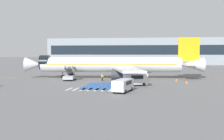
# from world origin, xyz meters

# --- Properties ---
(ground_plane) EXTENTS (600.00, 600.00, 0.00)m
(ground_plane) POSITION_xyz_m (0.00, 0.00, 0.00)
(ground_plane) COLOR slate
(apron_leadline_yellow) EXTENTS (76.75, 10.10, 0.01)m
(apron_leadline_yellow) POSITION_xyz_m (-1.45, 0.82, 0.00)
(apron_leadline_yellow) COLOR gold
(apron_leadline_yellow) RESTS_ON ground_plane
(apron_stand_patch_blue) EXTENTS (5.37, 10.70, 0.01)m
(apron_stand_patch_blue) POSITION_xyz_m (-1.45, -13.72, 0.00)
(apron_stand_patch_blue) COLOR #2856A8
(apron_stand_patch_blue) RESTS_ON ground_plane
(apron_walkway_bar_0) EXTENTS (0.44, 3.60, 0.01)m
(apron_walkway_bar_0) POSITION_xyz_m (-5.65, -18.51, 0.00)
(apron_walkway_bar_0) COLOR silver
(apron_walkway_bar_0) RESTS_ON ground_plane
(apron_walkway_bar_1) EXTENTS (0.44, 3.60, 0.01)m
(apron_walkway_bar_1) POSITION_xyz_m (-4.45, -18.51, 0.00)
(apron_walkway_bar_1) COLOR silver
(apron_walkway_bar_1) RESTS_ON ground_plane
(apron_walkway_bar_2) EXTENTS (0.44, 3.60, 0.01)m
(apron_walkway_bar_2) POSITION_xyz_m (-3.25, -18.51, 0.00)
(apron_walkway_bar_2) COLOR silver
(apron_walkway_bar_2) RESTS_ON ground_plane
(apron_walkway_bar_3) EXTENTS (0.44, 3.60, 0.01)m
(apron_walkway_bar_3) POSITION_xyz_m (-2.05, -18.51, 0.00)
(apron_walkway_bar_3) COLOR silver
(apron_walkway_bar_3) RESTS_ON ground_plane
(apron_walkway_bar_4) EXTENTS (0.44, 3.60, 0.01)m
(apron_walkway_bar_4) POSITION_xyz_m (-0.85, -18.51, 0.00)
(apron_walkway_bar_4) COLOR silver
(apron_walkway_bar_4) RESTS_ON ground_plane
(apron_walkway_bar_5) EXTENTS (0.44, 3.60, 0.01)m
(apron_walkway_bar_5) POSITION_xyz_m (0.35, -18.51, 0.00)
(apron_walkway_bar_5) COLOR silver
(apron_walkway_bar_5) RESTS_ON ground_plane
(apron_walkway_bar_6) EXTENTS (0.44, 3.60, 0.01)m
(apron_walkway_bar_6) POSITION_xyz_m (1.55, -18.51, 0.00)
(apron_walkway_bar_6) COLOR silver
(apron_walkway_bar_6) RESTS_ON ground_plane
(airliner) EXTENTS (42.77, 35.61, 9.79)m
(airliner) POSITION_xyz_m (-0.76, 0.91, 3.31)
(airliner) COLOR silver
(airliner) RESTS_ON ground_plane
(boarding_stairs_forward) EXTENTS (2.80, 5.43, 3.75)m
(boarding_stairs_forward) POSITION_xyz_m (-9.99, -4.65, 0.96)
(boarding_stairs_forward) COLOR #ADB2BA
(boarding_stairs_forward) RESTS_ON ground_plane
(fuel_tanker) EXTENTS (3.76, 9.82, 3.33)m
(fuel_tanker) POSITION_xyz_m (6.20, 25.83, 1.67)
(fuel_tanker) COLOR #38383D
(fuel_tanker) RESTS_ON ground_plane
(service_van_1) EXTENTS (4.71, 3.45, 2.25)m
(service_van_1) POSITION_xyz_m (5.28, -12.33, 1.34)
(service_van_1) COLOR silver
(service_van_1) RESTS_ON ground_plane
(service_van_2) EXTENTS (3.07, 5.46, 1.97)m
(service_van_2) POSITION_xyz_m (3.82, -20.47, 1.19)
(service_van_2) COLOR silver
(service_van_2) RESTS_ON ground_plane
(ground_crew_0) EXTENTS (0.37, 0.48, 1.88)m
(ground_crew_0) POSITION_xyz_m (5.14, -4.53, 1.09)
(ground_crew_0) COLOR #2D2D33
(ground_crew_0) RESTS_ON ground_plane
(ground_crew_1) EXTENTS (0.48, 0.44, 1.81)m
(ground_crew_1) POSITION_xyz_m (7.11, -3.13, 1.05)
(ground_crew_1) COLOR #191E38
(ground_crew_1) RESTS_ON ground_plane
(ground_crew_2) EXTENTS (0.47, 0.46, 1.58)m
(ground_crew_2) POSITION_xyz_m (-2.50, -4.75, 0.90)
(ground_crew_2) COLOR black
(ground_crew_2) RESTS_ON ground_plane
(traffic_cone_0) EXTENTS (0.52, 0.52, 0.57)m
(traffic_cone_0) POSITION_xyz_m (13.60, -3.27, 0.29)
(traffic_cone_0) COLOR orange
(traffic_cone_0) RESTS_ON ground_plane
(traffic_cone_1) EXTENTS (0.49, 0.49, 0.54)m
(traffic_cone_1) POSITION_xyz_m (7.23, -6.59, 0.27)
(traffic_cone_1) COLOR orange
(traffic_cone_1) RESTS_ON ground_plane
(traffic_cone_2) EXTENTS (0.55, 0.55, 0.61)m
(traffic_cone_2) POSITION_xyz_m (15.23, -7.36, 0.31)
(traffic_cone_2) COLOR orange
(traffic_cone_2) RESTS_ON ground_plane
(terminal_building) EXTENTS (107.91, 12.10, 13.98)m
(terminal_building) POSITION_xyz_m (5.57, 81.41, 6.99)
(terminal_building) COLOR #89939E
(terminal_building) RESTS_ON ground_plane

